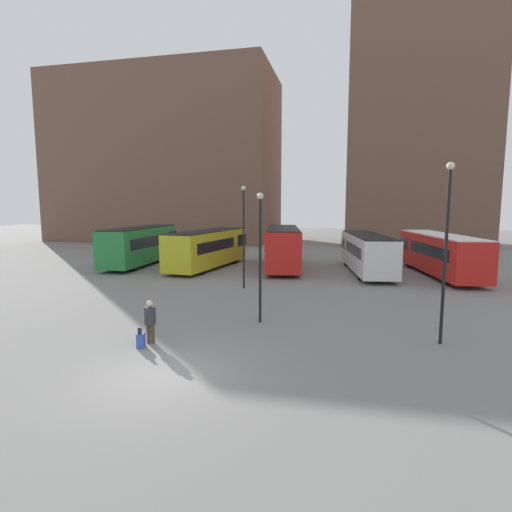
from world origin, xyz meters
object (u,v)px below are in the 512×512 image
at_px(bus_0, 141,244).
at_px(traveler, 150,318).
at_px(bus_3, 367,252).
at_px(suitcase, 141,340).
at_px(bus_1, 208,247).
at_px(lamp_post_0, 260,247).
at_px(bus_4, 439,253).
at_px(lamp_post_2, 244,229).
at_px(bus_2, 282,246).
at_px(lamp_post_1, 446,241).

bearing_deg(bus_0, traveler, -153.02).
xyz_separation_m(bus_3, suitcase, (-8.68, -18.67, -1.32)).
xyz_separation_m(bus_1, lamp_post_0, (7.43, -14.23, 1.65)).
xyz_separation_m(bus_1, suitcase, (3.89, -18.28, -1.40)).
bearing_deg(bus_3, bus_4, -98.00).
bearing_deg(lamp_post_0, bus_1, 117.56).
bearing_deg(lamp_post_2, bus_2, 82.29).
height_order(bus_2, bus_4, bus_2).
xyz_separation_m(bus_3, lamp_post_2, (-7.68, -7.71, 2.06)).
distance_m(bus_0, bus_3, 18.80).
xyz_separation_m(lamp_post_0, lamp_post_1, (7.12, -1.21, 0.51)).
xyz_separation_m(bus_3, bus_4, (5.14, 0.03, 0.06)).
distance_m(bus_2, lamp_post_2, 8.48).
bearing_deg(lamp_post_0, lamp_post_2, 110.11).
relative_size(suitcase, lamp_post_2, 0.12).
distance_m(bus_1, bus_2, 6.07).
distance_m(bus_4, traveler, 22.79).
bearing_deg(bus_0, lamp_post_0, -139.33).
bearing_deg(bus_2, traveler, 164.29).
distance_m(bus_3, lamp_post_0, 15.60).
bearing_deg(suitcase, lamp_post_1, -89.60).
bearing_deg(lamp_post_1, suitcase, -165.10).
bearing_deg(bus_2, bus_0, 83.34).
distance_m(lamp_post_0, lamp_post_1, 7.24).
distance_m(bus_0, lamp_post_1, 26.12).
bearing_deg(bus_1, bus_3, -80.68).
relative_size(bus_0, bus_1, 0.99).
bearing_deg(bus_1, lamp_post_1, -129.20).
height_order(bus_4, lamp_post_2, lamp_post_2).
distance_m(bus_0, suitcase, 21.17).
bearing_deg(suitcase, lamp_post_2, -19.72).
relative_size(bus_1, traveler, 6.42).
bearing_deg(lamp_post_2, lamp_post_0, -69.89).
height_order(bus_0, lamp_post_2, lamp_post_2).
height_order(bus_3, suitcase, bus_3).
bearing_deg(lamp_post_1, traveler, -167.49).
relative_size(bus_1, bus_4, 0.91).
height_order(bus_1, lamp_post_2, lamp_post_2).
bearing_deg(bus_4, suitcase, 133.98).
relative_size(bus_4, suitcase, 15.10).
bearing_deg(bus_3, bus_0, 82.10).
bearing_deg(suitcase, bus_4, -50.97).
height_order(bus_3, traveler, bus_3).
xyz_separation_m(traveler, lamp_post_2, (0.87, 10.47, 2.69)).
bearing_deg(bus_2, bus_4, -101.95).
bearing_deg(bus_3, suitcase, 146.75).
height_order(suitcase, lamp_post_0, lamp_post_0).
height_order(bus_3, lamp_post_1, lamp_post_1).
height_order(bus_2, lamp_post_2, lamp_post_2).
bearing_deg(lamp_post_2, bus_4, 31.10).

